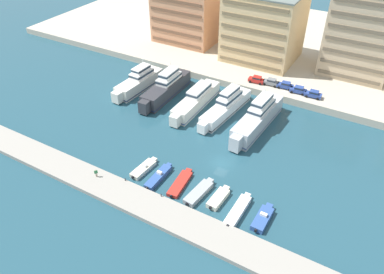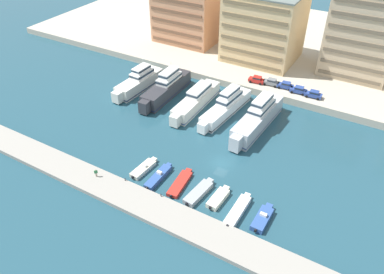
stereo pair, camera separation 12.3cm
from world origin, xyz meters
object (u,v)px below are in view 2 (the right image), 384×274
at_px(motorboat_cream_center, 218,198).
at_px(yacht_white_center_left, 226,106).
at_px(car_blue_mid_left, 286,85).
at_px(car_blue_center, 314,94).
at_px(motorboat_red_mid_left, 180,183).
at_px(yacht_ivory_mid_left, 196,100).
at_px(car_blue_center_left, 299,90).
at_px(yacht_charcoal_left, 166,88).
at_px(motorboat_cream_far_left, 144,168).
at_px(motorboat_grey_center_left, 199,192).
at_px(car_grey_left, 271,82).
at_px(motorboat_white_center_right, 238,211).
at_px(motorboat_blue_mid_right, 263,218).
at_px(pedestrian_near_edge, 96,172).
at_px(car_red_far_left, 257,79).
at_px(yacht_silver_center, 258,118).
at_px(yacht_ivory_far_left, 139,81).
at_px(motorboat_blue_left, 158,177).

bearing_deg(motorboat_cream_center, yacht_white_center_left, 113.39).
relative_size(car_blue_mid_left, car_blue_center, 1.01).
bearing_deg(motorboat_red_mid_left, yacht_ivory_mid_left, 113.53).
relative_size(yacht_white_center_left, car_blue_center, 4.95).
bearing_deg(yacht_ivory_mid_left, car_blue_center_left, 37.80).
distance_m(yacht_charcoal_left, car_blue_mid_left, 30.31).
relative_size(motorboat_cream_far_left, motorboat_grey_center_left, 0.89).
bearing_deg(yacht_charcoal_left, car_grey_left, 34.87).
bearing_deg(yacht_white_center_left, car_blue_center, 41.37).
xyz_separation_m(yacht_ivory_mid_left, car_blue_center_left, (20.34, 15.78, 0.91)).
distance_m(motorboat_white_center_right, car_blue_center_left, 42.22).
xyz_separation_m(car_grey_left, car_blue_center, (11.14, -0.66, 0.00)).
bearing_deg(motorboat_cream_center, car_grey_left, 98.20).
bearing_deg(car_grey_left, motorboat_blue_mid_right, -70.95).
bearing_deg(motorboat_cream_center, motorboat_grey_center_left, -172.11).
bearing_deg(yacht_ivory_mid_left, motorboat_cream_center, -53.08).
relative_size(yacht_charcoal_left, pedestrian_near_edge, 12.26).
distance_m(yacht_charcoal_left, car_red_far_left, 23.67).
distance_m(yacht_white_center_left, motorboat_grey_center_left, 27.95).
distance_m(yacht_silver_center, car_red_far_left, 17.69).
bearing_deg(yacht_charcoal_left, motorboat_blue_mid_right, -35.87).
bearing_deg(motorboat_blue_mid_right, pedestrian_near_edge, -168.28).
relative_size(motorboat_cream_center, car_blue_center_left, 1.50).
bearing_deg(yacht_ivory_far_left, motorboat_red_mid_left, -42.06).
distance_m(motorboat_grey_center_left, car_red_far_left, 41.93).
height_order(yacht_ivory_far_left, motorboat_cream_far_left, yacht_ivory_far_left).
bearing_deg(pedestrian_near_edge, yacht_white_center_left, 71.83).
distance_m(car_grey_left, pedestrian_near_edge, 51.07).
relative_size(motorboat_grey_center_left, motorboat_white_center_right, 0.91).
distance_m(yacht_ivory_far_left, yacht_ivory_mid_left, 17.37).
xyz_separation_m(motorboat_red_mid_left, car_blue_mid_left, (5.72, 41.82, 2.46)).
relative_size(car_grey_left, car_blue_center_left, 0.99).
height_order(motorboat_cream_far_left, motorboat_blue_mid_right, motorboat_blue_mid_right).
bearing_deg(car_blue_center_left, yacht_ivory_far_left, -157.62).
relative_size(motorboat_cream_center, pedestrian_near_edge, 3.77).
xyz_separation_m(motorboat_red_mid_left, motorboat_grey_center_left, (4.26, -0.43, 0.14)).
height_order(motorboat_blue_left, car_blue_center_left, car_blue_center_left).
bearing_deg(yacht_white_center_left, motorboat_blue_mid_right, -53.38).
distance_m(yacht_silver_center, motorboat_grey_center_left, 25.27).
distance_m(motorboat_cream_center, car_grey_left, 42.03).
bearing_deg(car_red_far_left, car_grey_left, 9.37).
bearing_deg(motorboat_white_center_right, car_blue_center, 88.73).
relative_size(yacht_ivory_far_left, car_grey_left, 4.39).
bearing_deg(yacht_ivory_mid_left, motorboat_blue_left, -75.72).
height_order(motorboat_cream_far_left, pedestrian_near_edge, pedestrian_near_edge).
relative_size(yacht_ivory_far_left, motorboat_cream_far_left, 2.61).
relative_size(yacht_ivory_far_left, motorboat_blue_left, 2.29).
xyz_separation_m(yacht_charcoal_left, yacht_white_center_left, (16.80, 0.24, -0.27)).
bearing_deg(yacht_silver_center, car_blue_mid_left, 88.11).
height_order(car_grey_left, pedestrian_near_edge, car_grey_left).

